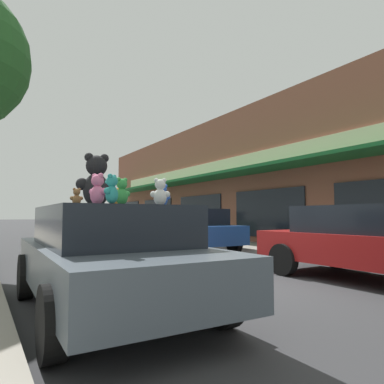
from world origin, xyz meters
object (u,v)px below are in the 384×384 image
at_px(plush_art_car, 110,254).
at_px(parked_car_far_center, 193,229).
at_px(teddy_bear_white, 160,192).
at_px(teddy_bear_orange, 115,198).
at_px(teddy_bear_giant, 96,181).
at_px(teddy_bear_teal, 112,189).
at_px(teddy_bear_brown, 77,197).
at_px(teddy_bear_blue, 162,196).
at_px(teddy_bear_pink, 98,190).
at_px(parked_car_far_right, 119,224).
at_px(teddy_bear_green, 122,192).
at_px(parked_car_far_left, 365,240).

xyz_separation_m(plush_art_car, parked_car_far_center, (5.05, 5.92, 0.05)).
height_order(teddy_bear_white, teddy_bear_orange, teddy_bear_white).
bearing_deg(parked_car_far_center, teddy_bear_giant, -132.54).
distance_m(teddy_bear_orange, teddy_bear_teal, 1.78).
distance_m(teddy_bear_brown, parked_car_far_center, 8.31).
distance_m(plush_art_car, teddy_bear_blue, 1.08).
height_order(plush_art_car, teddy_bear_pink, teddy_bear_pink).
xyz_separation_m(plush_art_car, parked_car_far_right, (5.05, 13.52, 0.05)).
height_order(plush_art_car, teddy_bear_white, teddy_bear_white).
bearing_deg(teddy_bear_teal, teddy_bear_orange, -154.16).
height_order(teddy_bear_orange, parked_car_far_right, teddy_bear_orange).
relative_size(teddy_bear_green, parked_car_far_center, 0.08).
height_order(teddy_bear_green, teddy_bear_brown, teddy_bear_green).
distance_m(plush_art_car, teddy_bear_white, 1.18).
bearing_deg(parked_car_far_center, teddy_bear_pink, -129.67).
bearing_deg(teddy_bear_orange, teddy_bear_teal, 92.54).
xyz_separation_m(teddy_bear_white, parked_car_far_right, (4.66, 14.26, -0.78)).
relative_size(teddy_bear_brown, teddy_bear_blue, 0.71).
relative_size(teddy_bear_white, parked_car_far_left, 0.08).
bearing_deg(teddy_bear_blue, parked_car_far_center, -105.14).
bearing_deg(teddy_bear_orange, teddy_bear_green, 96.94).
height_order(teddy_bear_white, parked_car_far_left, teddy_bear_white).
distance_m(plush_art_car, teddy_bear_pink, 1.10).
distance_m(teddy_bear_pink, parked_car_far_left, 5.48).
bearing_deg(teddy_bear_pink, teddy_bear_giant, -41.12).
relative_size(teddy_bear_pink, teddy_bear_brown, 1.68).
relative_size(teddy_bear_teal, parked_car_far_left, 0.08).
bearing_deg(teddy_bear_brown, parked_car_far_center, -130.12).
height_order(plush_art_car, teddy_bear_blue, teddy_bear_blue).
bearing_deg(teddy_bear_orange, parked_car_far_center, -109.23).
height_order(teddy_bear_pink, parked_car_far_left, teddy_bear_pink).
distance_m(plush_art_car, teddy_bear_giant, 1.07).
relative_size(teddy_bear_pink, teddy_bear_blue, 1.18).
xyz_separation_m(plush_art_car, teddy_bear_giant, (-0.12, 0.28, 1.03)).
bearing_deg(teddy_bear_white, teddy_bear_teal, 52.27).
xyz_separation_m(teddy_bear_orange, teddy_bear_teal, (-0.62, -1.67, 0.00)).
height_order(teddy_bear_brown, parked_car_far_left, teddy_bear_brown).
xyz_separation_m(teddy_bear_brown, teddy_bear_blue, (1.13, -0.15, 0.05)).
relative_size(teddy_bear_brown, parked_car_far_center, 0.05).
bearing_deg(teddy_bear_orange, parked_car_far_right, -87.57).
bearing_deg(teddy_bear_brown, teddy_bear_teal, 102.86).
bearing_deg(teddy_bear_brown, teddy_bear_giant, -126.27).
bearing_deg(parked_car_far_right, teddy_bear_green, -109.92).
height_order(teddy_bear_teal, teddy_bear_blue, teddy_bear_teal).
xyz_separation_m(teddy_bear_giant, parked_car_far_left, (5.18, -0.88, -0.99)).
bearing_deg(parked_car_far_left, teddy_bear_blue, 176.79).
distance_m(teddy_bear_white, parked_car_far_center, 8.17).
height_order(teddy_bear_white, teddy_bear_blue, teddy_bear_white).
distance_m(teddy_bear_orange, teddy_bear_green, 1.37).
distance_m(teddy_bear_blue, parked_car_far_left, 4.50).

